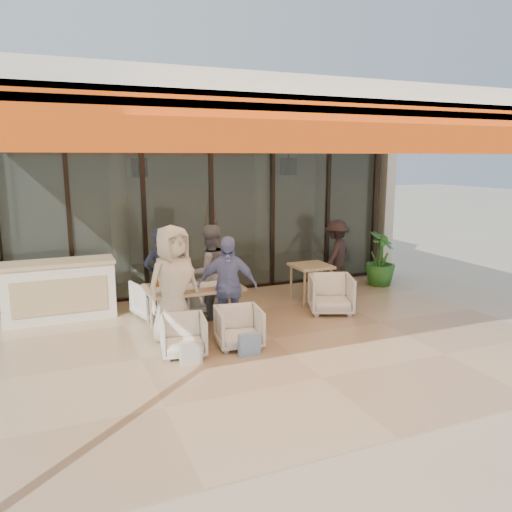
{
  "coord_description": "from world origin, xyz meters",
  "views": [
    {
      "loc": [
        -3.04,
        -6.61,
        2.76
      ],
      "look_at": [
        0.1,
        0.9,
        1.15
      ],
      "focal_mm": 35.0,
      "sensor_mm": 36.0,
      "label": 1
    }
  ],
  "objects_px": {
    "dining_table": "(193,289)",
    "diner_navy": "(161,277)",
    "chair_far_right": "(202,293)",
    "side_table": "(311,270)",
    "chair_near_right": "(239,325)",
    "chair_near_left": "(183,334)",
    "diner_grey": "(210,273)",
    "standing_woman": "(336,255)",
    "chair_far_left": "(156,297)",
    "diner_periwinkle": "(227,287)",
    "side_chair": "(331,292)",
    "host_counter": "(59,290)",
    "diner_cream": "(174,285)",
    "potted_palm": "(380,259)"
  },
  "relations": [
    {
      "from": "dining_table",
      "to": "diner_navy",
      "type": "xyz_separation_m",
      "value": [
        -0.41,
        0.44,
        0.14
      ]
    },
    {
      "from": "chair_far_right",
      "to": "side_table",
      "type": "height_order",
      "value": "side_table"
    },
    {
      "from": "chair_near_right",
      "to": "dining_table",
      "type": "bearing_deg",
      "value": 121.32
    },
    {
      "from": "chair_near_left",
      "to": "diner_navy",
      "type": "relative_size",
      "value": 0.38
    },
    {
      "from": "dining_table",
      "to": "diner_grey",
      "type": "xyz_separation_m",
      "value": [
        0.43,
        0.44,
        0.14
      ]
    },
    {
      "from": "chair_near_right",
      "to": "standing_woman",
      "type": "distance_m",
      "value": 3.91
    },
    {
      "from": "chair_far_left",
      "to": "side_table",
      "type": "relative_size",
      "value": 0.97
    },
    {
      "from": "standing_woman",
      "to": "side_table",
      "type": "bearing_deg",
      "value": -0.93
    },
    {
      "from": "diner_grey",
      "to": "standing_woman",
      "type": "xyz_separation_m",
      "value": [
        3.1,
        0.95,
        -0.09
      ]
    },
    {
      "from": "diner_periwinkle",
      "to": "side_chair",
      "type": "distance_m",
      "value": 2.18
    },
    {
      "from": "side_table",
      "to": "side_chair",
      "type": "bearing_deg",
      "value": -90.0
    },
    {
      "from": "diner_grey",
      "to": "diner_periwinkle",
      "type": "bearing_deg",
      "value": 84.57
    },
    {
      "from": "chair_far_right",
      "to": "diner_navy",
      "type": "relative_size",
      "value": 0.4
    },
    {
      "from": "host_counter",
      "to": "standing_woman",
      "type": "relative_size",
      "value": 1.25
    },
    {
      "from": "chair_far_right",
      "to": "diner_cream",
      "type": "distance_m",
      "value": 1.73
    },
    {
      "from": "side_chair",
      "to": "side_table",
      "type": "bearing_deg",
      "value": 111.48
    },
    {
      "from": "diner_navy",
      "to": "standing_woman",
      "type": "distance_m",
      "value": 4.05
    },
    {
      "from": "chair_near_right",
      "to": "diner_navy",
      "type": "xyz_separation_m",
      "value": [
        -0.84,
        1.4,
        0.5
      ]
    },
    {
      "from": "chair_far_right",
      "to": "diner_periwinkle",
      "type": "distance_m",
      "value": 1.48
    },
    {
      "from": "chair_near_left",
      "to": "side_chair",
      "type": "bearing_deg",
      "value": 25.77
    },
    {
      "from": "dining_table",
      "to": "side_chair",
      "type": "xyz_separation_m",
      "value": [
        2.53,
        -0.06,
        -0.3
      ]
    },
    {
      "from": "chair_far_right",
      "to": "chair_near_right",
      "type": "relative_size",
      "value": 1.0
    },
    {
      "from": "chair_far_left",
      "to": "potted_palm",
      "type": "xyz_separation_m",
      "value": [
        4.94,
        0.27,
        0.24
      ]
    },
    {
      "from": "diner_grey",
      "to": "side_chair",
      "type": "bearing_deg",
      "value": 161.03
    },
    {
      "from": "chair_far_right",
      "to": "diner_grey",
      "type": "distance_m",
      "value": 0.7
    },
    {
      "from": "host_counter",
      "to": "diner_grey",
      "type": "relative_size",
      "value": 1.12
    },
    {
      "from": "side_table",
      "to": "side_chair",
      "type": "height_order",
      "value": "side_chair"
    },
    {
      "from": "dining_table",
      "to": "diner_cream",
      "type": "bearing_deg",
      "value": -132.02
    },
    {
      "from": "chair_near_right",
      "to": "chair_far_right",
      "type": "bearing_deg",
      "value": 97.21
    },
    {
      "from": "side_table",
      "to": "standing_woman",
      "type": "bearing_deg",
      "value": 35.25
    },
    {
      "from": "diner_cream",
      "to": "side_table",
      "type": "distance_m",
      "value": 3.17
    },
    {
      "from": "chair_near_right",
      "to": "diner_navy",
      "type": "height_order",
      "value": "diner_navy"
    },
    {
      "from": "diner_navy",
      "to": "side_table",
      "type": "distance_m",
      "value": 2.96
    },
    {
      "from": "dining_table",
      "to": "chair_far_left",
      "type": "xyz_separation_m",
      "value": [
        -0.41,
        0.94,
        -0.32
      ]
    },
    {
      "from": "chair_far_left",
      "to": "side_chair",
      "type": "relative_size",
      "value": 0.94
    },
    {
      "from": "diner_cream",
      "to": "side_chair",
      "type": "bearing_deg",
      "value": -11.76
    },
    {
      "from": "side_chair",
      "to": "potted_palm",
      "type": "bearing_deg",
      "value": 53.98
    },
    {
      "from": "chair_near_left",
      "to": "potted_palm",
      "type": "distance_m",
      "value": 5.4
    },
    {
      "from": "diner_periwinkle",
      "to": "chair_far_right",
      "type": "bearing_deg",
      "value": 111.2
    },
    {
      "from": "diner_cream",
      "to": "dining_table",
      "type": "bearing_deg",
      "value": 28.61
    },
    {
      "from": "chair_near_left",
      "to": "host_counter",
      "type": "bearing_deg",
      "value": 132.49
    },
    {
      "from": "diner_grey",
      "to": "diner_periwinkle",
      "type": "height_order",
      "value": "diner_grey"
    },
    {
      "from": "chair_far_right",
      "to": "chair_near_right",
      "type": "xyz_separation_m",
      "value": [
        0.0,
        -1.9,
        -0.0
      ]
    },
    {
      "from": "host_counter",
      "to": "diner_grey",
      "type": "xyz_separation_m",
      "value": [
        2.4,
        -0.94,
        0.3
      ]
    },
    {
      "from": "standing_woman",
      "to": "potted_palm",
      "type": "xyz_separation_m",
      "value": [
        1.01,
        -0.18,
        -0.14
      ]
    },
    {
      "from": "host_counter",
      "to": "diner_periwinkle",
      "type": "height_order",
      "value": "diner_periwinkle"
    },
    {
      "from": "side_table",
      "to": "standing_woman",
      "type": "xyz_separation_m",
      "value": [
        0.99,
        0.7,
        0.1
      ]
    },
    {
      "from": "side_chair",
      "to": "standing_woman",
      "type": "distance_m",
      "value": 1.79
    },
    {
      "from": "chair_far_right",
      "to": "side_table",
      "type": "distance_m",
      "value": 2.14
    },
    {
      "from": "host_counter",
      "to": "standing_woman",
      "type": "distance_m",
      "value": 5.5
    }
  ]
}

